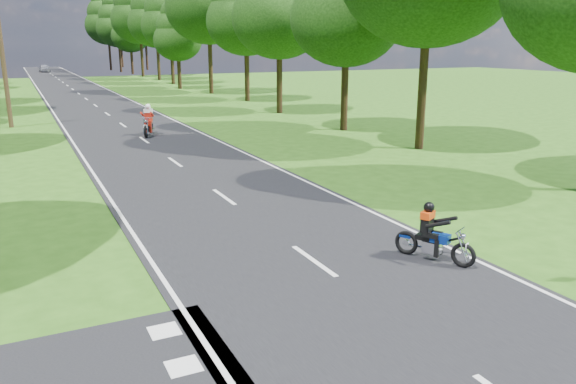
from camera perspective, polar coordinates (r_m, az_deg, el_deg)
ground at (r=11.14m, az=7.60°, el=-10.47°), size 160.00×160.00×0.00m
main_road at (r=58.81m, az=-20.49°, el=9.34°), size 7.00×140.00×0.02m
road_markings at (r=56.94m, az=-20.43°, el=9.21°), size 7.40×140.00×0.01m
treeline at (r=68.86m, az=-20.81°, el=16.88°), size 40.00×115.35×14.78m
telegraph_pole at (r=36.35m, az=-27.02°, el=12.25°), size 1.20×0.26×8.00m
rider_near_blue at (r=12.89m, az=14.72°, el=-3.96°), size 1.22×1.67×1.34m
rider_far_red at (r=30.64m, az=-14.04°, el=7.12°), size 1.34×2.07×1.64m
distant_car at (r=105.25m, az=-23.52°, el=11.46°), size 1.72×3.83×1.28m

